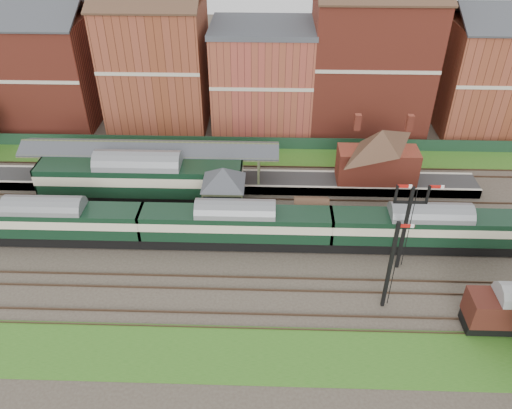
{
  "coord_description": "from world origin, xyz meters",
  "views": [
    {
      "loc": [
        1.13,
        -34.49,
        28.34
      ],
      "look_at": [
        -0.04,
        2.0,
        3.0
      ],
      "focal_mm": 35.0,
      "sensor_mm": 36.0,
      "label": 1
    }
  ],
  "objects_px": {
    "dmu_train": "(236,224)",
    "platform_railcar": "(141,179)",
    "semaphore_bracket": "(406,223)",
    "signal_box": "(224,194)",
    "goods_van_a": "(505,310)"
  },
  "relations": [
    {
      "from": "dmu_train",
      "to": "platform_railcar",
      "type": "height_order",
      "value": "platform_railcar"
    },
    {
      "from": "semaphore_bracket",
      "to": "dmu_train",
      "type": "relative_size",
      "value": 0.17
    },
    {
      "from": "dmu_train",
      "to": "signal_box",
      "type": "bearing_deg",
      "value": 111.19
    },
    {
      "from": "dmu_train",
      "to": "goods_van_a",
      "type": "height_order",
      "value": "dmu_train"
    },
    {
      "from": "signal_box",
      "to": "platform_railcar",
      "type": "height_order",
      "value": "signal_box"
    },
    {
      "from": "dmu_train",
      "to": "semaphore_bracket",
      "type": "bearing_deg",
      "value": -10.28
    },
    {
      "from": "platform_railcar",
      "to": "goods_van_a",
      "type": "distance_m",
      "value": 33.41
    },
    {
      "from": "signal_box",
      "to": "semaphore_bracket",
      "type": "xyz_separation_m",
      "value": [
        15.04,
        -5.75,
        1.44
      ]
    },
    {
      "from": "semaphore_bracket",
      "to": "dmu_train",
      "type": "distance_m",
      "value": 14.21
    },
    {
      "from": "dmu_train",
      "to": "goods_van_a",
      "type": "bearing_deg",
      "value": -24.37
    },
    {
      "from": "signal_box",
      "to": "semaphore_bracket",
      "type": "bearing_deg",
      "value": -20.92
    },
    {
      "from": "signal_box",
      "to": "platform_railcar",
      "type": "bearing_deg",
      "value": 158.98
    },
    {
      "from": "platform_railcar",
      "to": "dmu_train",
      "type": "bearing_deg",
      "value": -33.78
    },
    {
      "from": "semaphore_bracket",
      "to": "dmu_train",
      "type": "bearing_deg",
      "value": 169.72
    },
    {
      "from": "signal_box",
      "to": "dmu_train",
      "type": "xyz_separation_m",
      "value": [
        1.26,
        -3.25,
        -0.96
      ]
    }
  ]
}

